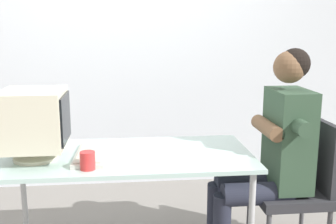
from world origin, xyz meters
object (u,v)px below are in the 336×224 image
Objects in this scene: office_chair at (299,183)px; person_seated at (271,151)px; desk at (126,163)px; keyboard at (91,154)px; crt_monitor at (34,120)px; desk_mug at (87,160)px.

office_chair is 0.29m from person_seated.
office_chair reaches higher than desk.
desk is 0.22m from keyboard.
crt_monitor reaches higher than desk.
desk_mug is at bearing -167.79° from person_seated.
desk is 3.74× the size of crt_monitor.
crt_monitor is at bearing 146.84° from desk_mug.
office_chair is at bearing 10.41° from desk_mug.
desk is at bearing 49.72° from desk_mug.
keyboard is 1.09m from person_seated.
keyboard is 4.83× the size of desk_mug.
person_seated reaches higher than keyboard.
person_seated is at bearing -0.28° from desk.
desk_mug reaches higher than desk.
office_chair is (1.09, -0.00, -0.17)m from desk.
desk is 1.10m from office_chair.
desk_mug is (-1.29, -0.24, 0.27)m from office_chair.
person_seated reaches higher than desk_mug.
office_chair is at bearing 1.35° from crt_monitor.
desk_mug is (-0.20, -0.24, 0.10)m from desk.
crt_monitor reaches higher than desk_mug.
person_seated is at bearing -180.00° from office_chair.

